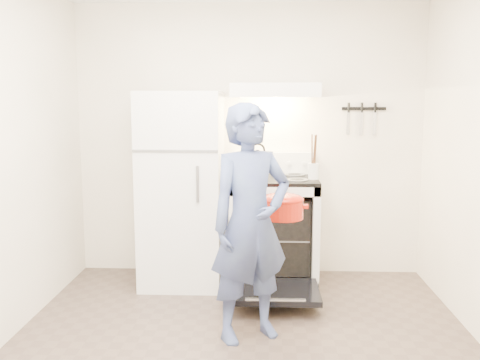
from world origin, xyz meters
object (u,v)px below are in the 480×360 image
at_px(refrigerator, 182,189).
at_px(dutch_oven, 282,209).
at_px(stove_body, 274,232).
at_px(person, 251,223).
at_px(tea_kettle, 258,160).

distance_m(refrigerator, dutch_oven, 1.14).
distance_m(refrigerator, stove_body, 0.90).
bearing_deg(dutch_oven, stove_body, 93.40).
xyz_separation_m(refrigerator, stove_body, (0.81, 0.02, -0.39)).
distance_m(stove_body, person, 1.21).
bearing_deg(person, refrigerator, 89.81).
bearing_deg(refrigerator, tea_kettle, 8.38).
bearing_deg(dutch_oven, person, -121.55).
height_order(stove_body, dutch_oven, dutch_oven).
height_order(refrigerator, person, refrigerator).
xyz_separation_m(tea_kettle, person, (-0.03, -1.22, -0.29)).
bearing_deg(tea_kettle, stove_body, -26.52).
height_order(stove_body, tea_kettle, tea_kettle).
relative_size(refrigerator, tea_kettle, 5.69).
height_order(person, dutch_oven, person).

